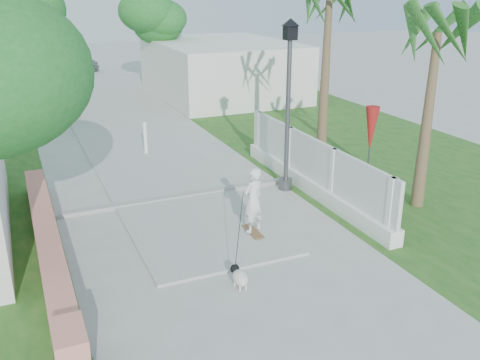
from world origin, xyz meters
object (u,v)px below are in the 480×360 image
dog (239,276)px  parked_car (66,63)px  patio_umbrella (371,130)px  skateboarder (243,222)px  street_lamp (288,100)px  bollard (145,137)px

dog → parked_car: 26.28m
patio_umbrella → skateboarder: patio_umbrella is taller
patio_umbrella → parked_car: bearing=102.3°
patio_umbrella → parked_car: patio_umbrella is taller
dog → street_lamp: bearing=47.5°
skateboarder → parked_car: size_ratio=0.54×
bollard → dog: bearing=-92.7°
dog → parked_car: size_ratio=0.15×
skateboarder → dog: size_ratio=3.57×
skateboarder → parked_car: (-0.66, 25.08, -0.03)m
bollard → parked_car: bearing=91.5°
bollard → parked_car: parked_car is taller
street_lamp → skateboarder: (-2.51, -2.85, -1.74)m
skateboarder → street_lamp: bearing=-154.1°
patio_umbrella → skateboarder: bearing=-157.3°
street_lamp → skateboarder: 4.18m
patio_umbrella → parked_car: 23.80m
street_lamp → parked_car: bearing=98.1°
bollard → parked_car: (-0.47, 17.73, 0.08)m
parked_car → skateboarder: bearing=166.0°
patio_umbrella → dog: patio_umbrella is taller
dog → parked_car: parked_car is taller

